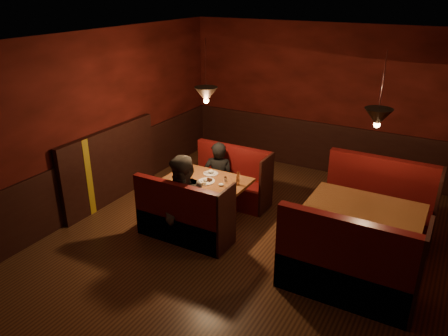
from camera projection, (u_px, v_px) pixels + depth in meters
The scene contains 9 objects.
room at pixel (237, 184), 5.88m from camera, with size 6.02×7.02×2.92m.
main_table at pixel (208, 188), 6.93m from camera, with size 1.30×0.79×0.91m.
main_bench_far at pixel (231, 184), 7.61m from camera, with size 1.44×0.51×0.98m.
main_bench_near at pixel (183, 221), 6.42m from camera, with size 1.44×0.51×0.98m.
second_table at pixel (363, 221), 5.83m from camera, with size 1.48×0.95×0.83m.
second_bench_far at pixel (377, 210), 6.62m from camera, with size 1.64×0.61×1.17m.
second_bench_near at pixel (346, 272), 5.20m from camera, with size 1.64×0.61×1.17m.
diner_a at pixel (219, 163), 7.43m from camera, with size 0.53×0.35×1.45m, color black.
diner_b at pixel (185, 189), 6.24m from camera, with size 0.81×0.63×1.66m, color #3F3932.
Camera 1 is at (2.18, -4.68, 3.54)m, focal length 35.00 mm.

